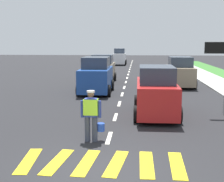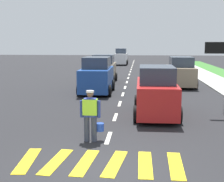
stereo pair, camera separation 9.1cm
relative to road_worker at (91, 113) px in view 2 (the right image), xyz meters
name	(u,v)px [view 2 (the right image)]	position (x,y,z in m)	size (l,w,h in m)	color
ground_plane	(128,78)	(0.53, 18.68, -0.93)	(96.00, 96.00, 0.00)	black
crosswalk_stripes	(100,163)	(0.53, -1.87, -0.92)	(4.48, 1.93, 0.01)	yellow
lane_center_line	(130,73)	(0.53, 22.88, -0.93)	(0.14, 46.40, 0.01)	silver
road_worker	(91,113)	(0.00, 0.00, 0.00)	(0.77, 0.37, 1.67)	#383D4C
lane_direction_sign	(222,60)	(5.09, 4.31, 1.48)	(1.16, 0.11, 3.20)	gray
car_oncoming_second	(103,70)	(-1.33, 15.12, 0.09)	(2.01, 3.88, 2.20)	gray
car_outgoing_ahead	(156,93)	(2.27, 3.87, 0.08)	(1.91, 4.18, 2.17)	red
car_oncoming_lead	(97,76)	(-1.15, 9.89, 0.12)	(2.04, 4.02, 2.26)	#1E4799
car_oncoming_third	(121,57)	(-1.10, 34.90, 0.13)	(1.86, 4.11, 2.28)	silver
car_parked_far	(181,73)	(4.49, 13.34, 0.07)	(2.00, 4.11, 2.15)	gray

